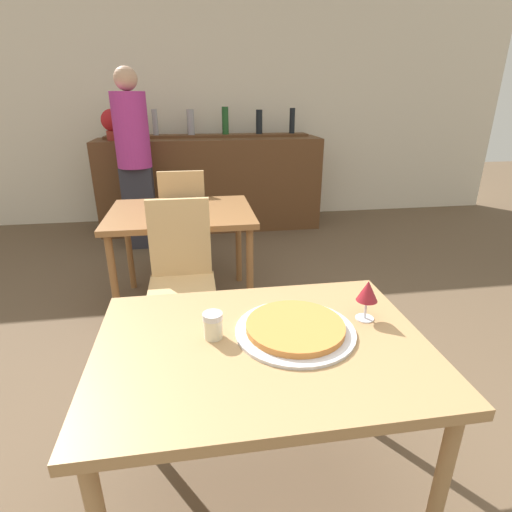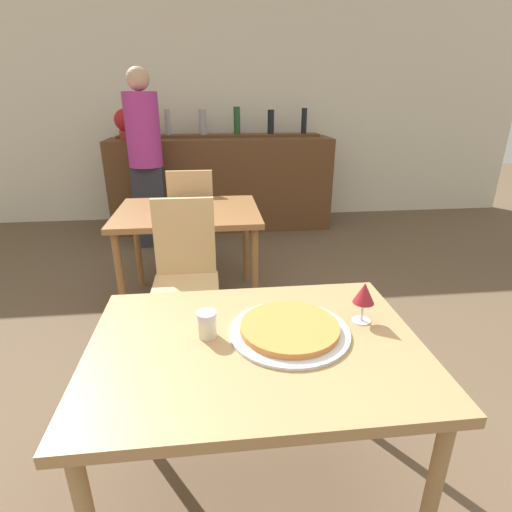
{
  "view_description": "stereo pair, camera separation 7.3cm",
  "coord_description": "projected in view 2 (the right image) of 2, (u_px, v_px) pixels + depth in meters",
  "views": [
    {
      "loc": [
        -0.2,
        -1.16,
        1.53
      ],
      "look_at": [
        0.06,
        0.55,
        0.84
      ],
      "focal_mm": 28.0,
      "sensor_mm": 36.0,
      "label": 1
    },
    {
      "loc": [
        -0.13,
        -1.17,
        1.53
      ],
      "look_at": [
        0.06,
        0.55,
        0.84
      ],
      "focal_mm": 28.0,
      "sensor_mm": 36.0,
      "label": 2
    }
  ],
  "objects": [
    {
      "name": "chair_far_side_front",
      "position": [
        185.0,
        267.0,
        2.48
      ],
      "size": [
        0.4,
        0.4,
        0.96
      ],
      "color": "tan",
      "rests_on": "ground_plane"
    },
    {
      "name": "wine_glass",
      "position": [
        364.0,
        294.0,
        1.47
      ],
      "size": [
        0.08,
        0.08,
        0.16
      ],
      "color": "silver",
      "rests_on": "dining_table_near"
    },
    {
      "name": "dining_table_near",
      "position": [
        255.0,
        360.0,
        1.41
      ],
      "size": [
        1.15,
        0.84,
        0.74
      ],
      "color": "#A87F51",
      "rests_on": "ground_plane"
    },
    {
      "name": "cheese_shaker",
      "position": [
        207.0,
        324.0,
        1.4
      ],
      "size": [
        0.07,
        0.07,
        0.1
      ],
      "color": "beige",
      "rests_on": "dining_table_near"
    },
    {
      "name": "ground_plane",
      "position": [
        255.0,
        492.0,
        1.66
      ],
      "size": [
        16.0,
        16.0,
        0.0
      ],
      "primitive_type": "plane",
      "color": "brown"
    },
    {
      "name": "bar_counter",
      "position": [
        222.0,
        184.0,
        4.85
      ],
      "size": [
        2.6,
        0.56,
        1.08
      ],
      "color": "brown",
      "rests_on": "ground_plane"
    },
    {
      "name": "wall_back",
      "position": [
        219.0,
        108.0,
        5.0
      ],
      "size": [
        8.0,
        0.05,
        2.8
      ],
      "color": "silver",
      "rests_on": "ground_plane"
    },
    {
      "name": "dining_table_far",
      "position": [
        188.0,
        221.0,
        2.96
      ],
      "size": [
        1.04,
        0.82,
        0.76
      ],
      "color": "brown",
      "rests_on": "ground_plane"
    },
    {
      "name": "person_standing",
      "position": [
        145.0,
        154.0,
        4.07
      ],
      "size": [
        0.34,
        0.34,
        1.8
      ],
      "color": "#2D2D38",
      "rests_on": "ground_plane"
    },
    {
      "name": "bar_back_shelf",
      "position": [
        218.0,
        130.0,
        4.75
      ],
      "size": [
        2.39,
        0.24,
        0.34
      ],
      "color": "brown",
      "rests_on": "bar_counter"
    },
    {
      "name": "chair_far_side_back",
      "position": [
        192.0,
        216.0,
        3.54
      ],
      "size": [
        0.4,
        0.4,
        0.96
      ],
      "rotation": [
        0.0,
        0.0,
        3.14
      ],
      "color": "tan",
      "rests_on": "ground_plane"
    },
    {
      "name": "pizza_tray",
      "position": [
        289.0,
        329.0,
        1.43
      ],
      "size": [
        0.43,
        0.43,
        0.04
      ],
      "color": "silver",
      "rests_on": "dining_table_near"
    },
    {
      "name": "potted_plant",
      "position": [
        126.0,
        122.0,
        4.43
      ],
      "size": [
        0.24,
        0.24,
        0.33
      ],
      "color": "maroon",
      "rests_on": "bar_counter"
    }
  ]
}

